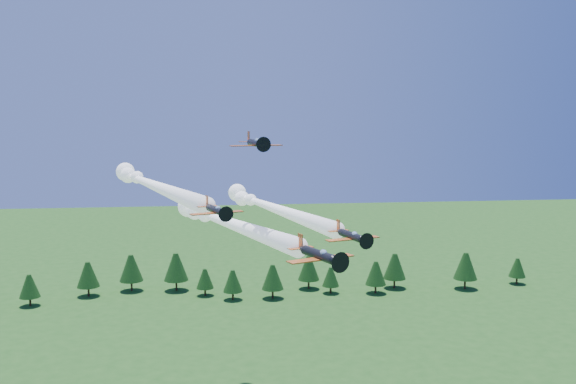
{
  "coord_description": "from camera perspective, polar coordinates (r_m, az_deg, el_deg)",
  "views": [
    {
      "loc": [
        -9.37,
        -81.83,
        55.47
      ],
      "look_at": [
        0.35,
        0.0,
        45.17
      ],
      "focal_mm": 40.0,
      "sensor_mm": 36.0,
      "label": 1
    }
  ],
  "objects": [
    {
      "name": "plane_left",
      "position": [
        112.47,
        -12.15,
        0.71
      ],
      "size": [
        23.47,
        56.74,
        3.7
      ],
      "rotation": [
        0.0,
        0.0,
        0.34
      ],
      "color": "black",
      "rests_on": "ground"
    },
    {
      "name": "treeline",
      "position": [
        198.26,
        -3.91,
        -7.13
      ],
      "size": [
        181.54,
        20.29,
        11.84
      ],
      "color": "#382314",
      "rests_on": "ground"
    },
    {
      "name": "plane_right",
      "position": [
        116.9,
        -1.66,
        -1.29
      ],
      "size": [
        20.3,
        53.6,
        3.7
      ],
      "rotation": [
        0.0,
        0.0,
        0.29
      ],
      "color": "black",
      "rests_on": "ground"
    },
    {
      "name": "plane_lead",
      "position": [
        98.75,
        -5.67,
        -2.6
      ],
      "size": [
        23.0,
        45.8,
        3.7
      ],
      "rotation": [
        0.0,
        0.0,
        0.4
      ],
      "color": "black",
      "rests_on": "ground"
    },
    {
      "name": "plane_slot",
      "position": [
        89.26,
        -2.9,
        4.36
      ],
      "size": [
        7.44,
        8.17,
        2.6
      ],
      "rotation": [
        0.0,
        0.0,
        0.21
      ],
      "color": "black",
      "rests_on": "ground"
    }
  ]
}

